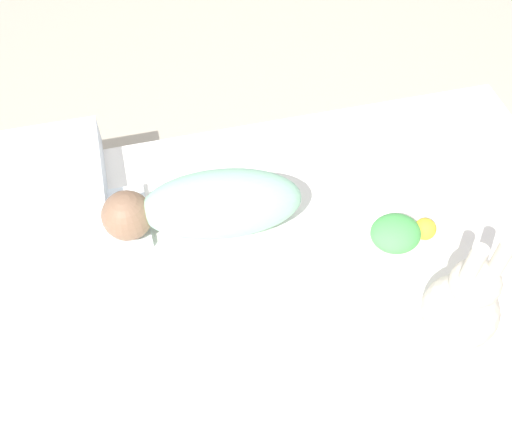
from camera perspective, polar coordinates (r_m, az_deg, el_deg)
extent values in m
plane|color=#B2A893|center=(1.66, 2.88, -5.66)|extent=(12.00, 12.00, 0.00)
cube|color=white|center=(1.58, 3.02, -3.81)|extent=(1.53, 0.84, 0.19)
cube|color=white|center=(1.56, -13.23, -0.08)|extent=(0.17, 0.20, 0.02)
ellipsoid|color=#99D6B2|center=(1.45, -3.27, 1.49)|extent=(0.41, 0.21, 0.17)
sphere|color=#89664C|center=(1.47, -12.17, 0.38)|extent=(0.12, 0.12, 0.12)
cube|color=white|center=(1.66, -20.97, 3.14)|extent=(0.39, 0.34, 0.09)
sphere|color=beige|center=(1.36, 18.84, -8.28)|extent=(0.16, 0.16, 0.16)
sphere|color=beige|center=(1.27, 20.17, -5.68)|extent=(0.10, 0.10, 0.10)
cylinder|color=beige|center=(1.19, 20.03, -3.99)|extent=(0.03, 0.03, 0.09)
cylinder|color=beige|center=(1.22, 22.31, -3.40)|extent=(0.03, 0.03, 0.09)
ellipsoid|color=#51B756|center=(1.50, 13.15, -1.29)|extent=(0.12, 0.11, 0.07)
sphere|color=yellow|center=(1.54, 15.79, -0.87)|extent=(0.06, 0.06, 0.06)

